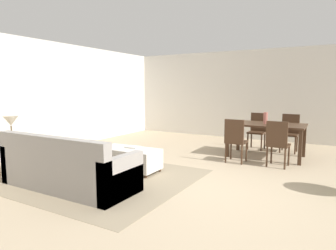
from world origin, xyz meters
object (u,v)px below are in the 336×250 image
Objects in this scene: table_lamp at (11,122)px; dining_table at (266,128)px; dining_chair_near_left at (235,138)px; vase_centerpiece at (266,118)px; couch at (67,169)px; dining_chair_near_right at (278,141)px; dining_chair_far_left at (257,129)px; dining_chair_far_right at (290,131)px; ottoman_table at (129,158)px; side_table at (13,151)px; book_on_ottoman at (133,147)px.

table_lamp is 5.20m from dining_table.
dining_chair_near_left is 1.03m from vase_centerpiece.
vase_centerpiece is at bearing 59.09° from couch.
dining_chair_near_right is (0.38, -0.81, -0.15)m from dining_table.
dining_chair_near_left is at bearing -116.73° from dining_table.
dining_chair_near_right is 3.60× the size of vase_centerpiece.
dining_chair_far_left is at bearing 114.93° from dining_chair_near_right.
dining_chair_far_right is (0.77, 0.03, 0.00)m from dining_chair_far_left.
dining_table is at bearing 58.88° from couch.
ottoman_table is at bearing -145.23° from dining_chair_near_right.
vase_centerpiece reaches higher than side_table.
dining_table is 0.22m from vase_centerpiece.
couch is at bearing -101.31° from ottoman_table.
dining_table is 1.77× the size of dining_chair_far_right.
table_lamp reaches higher than side_table.
dining_chair_far_left is (-0.38, 0.83, -0.15)m from dining_table.
dining_chair_near_right is 0.97m from vase_centerpiece.
vase_centerpiece is (2.22, 3.70, 0.59)m from couch.
book_on_ottoman is (-2.34, -3.25, -0.07)m from dining_chair_far_right.
dining_chair_far_left reaches higher than side_table.
dining_chair_far_right reaches higher than dining_table.
side_table is 1.03× the size of table_lamp.
ottoman_table is 2.14× the size of side_table.
dining_chair_far_left is (1.86, 4.55, 0.22)m from couch.
vase_centerpiece reaches higher than dining_chair_far_right.
dining_chair_far_right reaches higher than side_table.
ottoman_table is 1.26× the size of dining_chair_far_right.
dining_chair_far_right is 1.04m from vase_centerpiece.
dining_chair_near_right is 1.00× the size of dining_chair_far_right.
dining_chair_far_left is 0.99m from vase_centerpiece.
table_lamp is 4.98m from dining_chair_near_right.
vase_centerpiece is (-0.03, -0.01, 0.22)m from dining_table.
ottoman_table is at bearing -116.04° from dining_chair_far_left.
dining_chair_near_left and dining_chair_far_right have the same top height.
dining_chair_far_left is 1.00× the size of dining_chair_far_right.
dining_chair_far_right is at bearing 60.13° from couch.
table_lamp is at bearing -134.71° from dining_table.
book_on_ottoman is at bearing -115.97° from dining_chair_far_left.
dining_table reaches higher than book_on_ottoman.
vase_centerpiece is (0.42, 0.87, 0.37)m from dining_chair_near_left.
dining_table is 3.09m from book_on_ottoman.
couch is 2.41× the size of dining_chair_near_right.
dining_chair_near_right is (0.82, 0.07, 0.00)m from dining_chair_near_left.
book_on_ottoman is at bearing 60.75° from ottoman_table.
table_lamp reaches higher than dining_chair_near_left.
side_table is at bearing -144.49° from dining_chair_near_right.
couch is 1.91× the size of ottoman_table.
dining_chair_far_right is at bearing 65.90° from dining_table.
ottoman_table is at bearing 36.53° from side_table.
table_lamp is at bearing -143.47° from ottoman_table.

